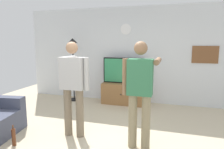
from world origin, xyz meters
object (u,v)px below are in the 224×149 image
at_px(wall_clock, 126,29).
at_px(person_standing_nearer_lamp, 73,83).
at_px(television, 124,71).
at_px(floor_lamp, 73,56).
at_px(tv_stand, 123,93).
at_px(person_standing_nearer_couch, 140,89).
at_px(framed_picture, 205,55).
at_px(beverage_bottle, 14,137).

bearing_deg(wall_clock, person_standing_nearer_lamp, -99.11).
distance_m(television, floor_lamp, 1.54).
bearing_deg(tv_stand, person_standing_nearer_couch, -70.09).
height_order(tv_stand, wall_clock, wall_clock).
bearing_deg(floor_lamp, person_standing_nearer_couch, -43.68).
xyz_separation_m(wall_clock, person_standing_nearer_couch, (0.82, -2.56, -1.10)).
distance_m(wall_clock, framed_picture, 2.20).
bearing_deg(floor_lamp, wall_clock, 13.55).
bearing_deg(person_standing_nearer_lamp, framed_picture, 44.82).
bearing_deg(framed_picture, person_standing_nearer_couch, -116.27).
bearing_deg(tv_stand, framed_picture, 8.04).
distance_m(tv_stand, floor_lamp, 1.80).
height_order(television, wall_clock, wall_clock).
bearing_deg(framed_picture, tv_stand, -171.96).
bearing_deg(tv_stand, person_standing_nearer_lamp, -100.30).
bearing_deg(floor_lamp, framed_picture, 5.80).
bearing_deg(tv_stand, wall_clock, 90.00).
height_order(tv_stand, person_standing_nearer_couch, person_standing_nearer_couch).
xyz_separation_m(television, framed_picture, (2.09, 0.25, 0.46)).
distance_m(tv_stand, person_standing_nearer_couch, 2.51).
relative_size(tv_stand, person_standing_nearer_lamp, 0.67).
bearing_deg(tv_stand, television, 90.00).
relative_size(framed_picture, beverage_bottle, 1.76).
height_order(wall_clock, framed_picture, wall_clock).
distance_m(framed_picture, floor_lamp, 3.59).
bearing_deg(tv_stand, floor_lamp, -177.38).
bearing_deg(wall_clock, beverage_bottle, -110.89).
distance_m(wall_clock, beverage_bottle, 3.85).
bearing_deg(floor_lamp, person_standing_nearer_lamp, -62.64).
relative_size(wall_clock, framed_picture, 0.47).
xyz_separation_m(person_standing_nearer_lamp, person_standing_nearer_couch, (1.22, -0.10, -0.01)).
distance_m(television, wall_clock, 1.17).
bearing_deg(person_standing_nearer_lamp, tv_stand, 79.70).
distance_m(tv_stand, framed_picture, 2.38).
xyz_separation_m(television, person_standing_nearer_couch, (0.82, -2.32, 0.04)).
xyz_separation_m(tv_stand, framed_picture, (2.09, 0.30, 1.11)).
xyz_separation_m(television, wall_clock, (0.00, 0.24, 1.14)).
bearing_deg(person_standing_nearer_couch, beverage_bottle, -164.69).
relative_size(television, beverage_bottle, 3.21).
bearing_deg(person_standing_nearer_lamp, television, 79.91).
bearing_deg(beverage_bottle, wall_clock, 69.11).
bearing_deg(wall_clock, person_standing_nearer_couch, -72.19).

